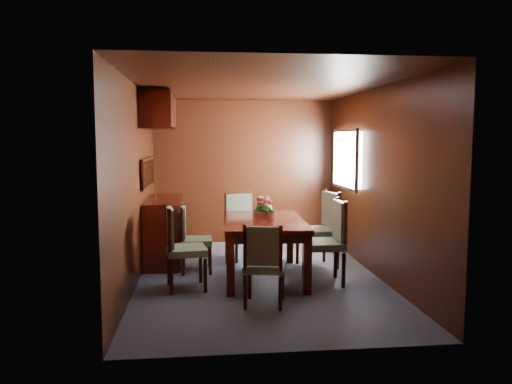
{
  "coord_description": "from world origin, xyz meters",
  "views": [
    {
      "loc": [
        -0.71,
        -6.13,
        1.74
      ],
      "look_at": [
        0.0,
        0.36,
        1.05
      ],
      "focal_mm": 35.0,
      "sensor_mm": 36.0,
      "label": 1
    }
  ],
  "objects": [
    {
      "name": "dining_table",
      "position": [
        0.06,
        -0.01,
        0.64
      ],
      "size": [
        1.05,
        1.62,
        0.74
      ],
      "rotation": [
        0.0,
        0.0,
        -0.04
      ],
      "color": "black",
      "rests_on": "ground"
    },
    {
      "name": "chair_head",
      "position": [
        -0.08,
        -1.11,
        0.49
      ],
      "size": [
        0.49,
        0.48,
        0.88
      ],
      "rotation": [
        0.0,
        0.0,
        -0.22
      ],
      "color": "black",
      "rests_on": "ground"
    },
    {
      "name": "ground",
      "position": [
        0.0,
        0.0,
        0.0
      ],
      "size": [
        4.5,
        4.5,
        0.0
      ],
      "primitive_type": "plane",
      "color": "#323644",
      "rests_on": "ground"
    },
    {
      "name": "chair_right_far",
      "position": [
        0.93,
        0.48,
        0.58
      ],
      "size": [
        0.56,
        0.57,
        1.04
      ],
      "rotation": [
        0.0,
        0.0,
        1.76
      ],
      "color": "black",
      "rests_on": "ground"
    },
    {
      "name": "flower_centerpiece",
      "position": [
        0.07,
        0.1,
        0.88
      ],
      "size": [
        0.29,
        0.29,
        0.29
      ],
      "color": "#AA4133",
      "rests_on": "dining_table"
    },
    {
      "name": "chair_foot",
      "position": [
        -0.13,
        1.09,
        0.53
      ],
      "size": [
        0.57,
        0.56,
        0.96
      ],
      "rotation": [
        0.0,
        0.0,
        3.48
      ],
      "color": "black",
      "rests_on": "ground"
    },
    {
      "name": "sideboard",
      "position": [
        -1.25,
        1.0,
        0.45
      ],
      "size": [
        0.48,
        1.4,
        0.9
      ],
      "primitive_type": "cube",
      "color": "black",
      "rests_on": "ground"
    },
    {
      "name": "chair_left_far",
      "position": [
        -0.86,
        0.36,
        0.49
      ],
      "size": [
        0.41,
        0.42,
        0.88
      ],
      "rotation": [
        0.0,
        0.0,
        -1.56
      ],
      "color": "black",
      "rests_on": "ground"
    },
    {
      "name": "chair_left_near",
      "position": [
        -0.97,
        -0.39,
        0.54
      ],
      "size": [
        0.5,
        0.52,
        0.98
      ],
      "rotation": [
        0.0,
        0.0,
        -1.44
      ],
      "color": "black",
      "rests_on": "ground"
    },
    {
      "name": "chair_right_near",
      "position": [
        0.82,
        -0.33,
        0.57
      ],
      "size": [
        0.48,
        0.5,
        1.03
      ],
      "rotation": [
        0.0,
        0.0,
        1.53
      ],
      "color": "black",
      "rests_on": "ground"
    },
    {
      "name": "room_shell",
      "position": [
        -0.1,
        0.33,
        1.63
      ],
      "size": [
        3.06,
        4.52,
        2.41
      ],
      "color": "black",
      "rests_on": "ground"
    }
  ]
}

